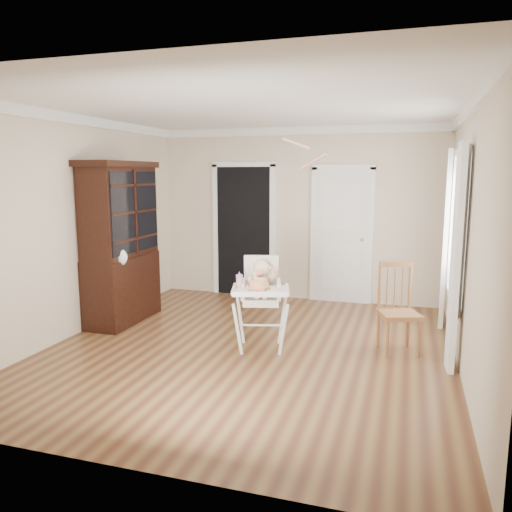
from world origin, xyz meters
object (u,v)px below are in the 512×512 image
(high_chair, at_px, (261,292))
(sippy_cup, at_px, (239,281))
(cake, at_px, (259,284))
(dining_chair, at_px, (398,311))
(china_cabinet, at_px, (121,243))

(high_chair, distance_m, sippy_cup, 0.32)
(high_chair, bearing_deg, cake, -94.37)
(high_chair, xyz_separation_m, dining_chair, (1.50, 0.37, -0.20))
(cake, bearing_deg, dining_chair, 22.82)
(sippy_cup, xyz_separation_m, china_cabinet, (-1.92, 0.71, 0.25))
(cake, relative_size, sippy_cup, 1.41)
(sippy_cup, bearing_deg, dining_chair, 18.97)
(cake, distance_m, dining_chair, 1.61)
(china_cabinet, bearing_deg, high_chair, -13.61)
(high_chair, height_order, dining_chair, high_chair)
(china_cabinet, height_order, dining_chair, china_cabinet)
(high_chair, xyz_separation_m, sippy_cup, (-0.19, -0.20, 0.16))
(cake, height_order, sippy_cup, sippy_cup)
(high_chair, relative_size, china_cabinet, 0.50)
(cake, relative_size, china_cabinet, 0.12)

